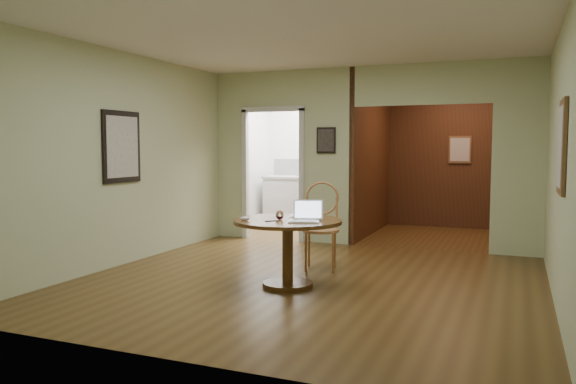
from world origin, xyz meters
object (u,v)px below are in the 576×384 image
at_px(open_laptop, 306,216).
at_px(closed_laptop, 300,216).
at_px(dining_table, 288,237).
at_px(chair, 321,221).

bearing_deg(open_laptop, closed_laptop, 104.23).
distance_m(dining_table, open_laptop, 0.35).
distance_m(dining_table, closed_laptop, 0.29).
height_order(dining_table, open_laptop, open_laptop).
bearing_deg(open_laptop, chair, 82.25).
relative_size(chair, closed_laptop, 3.55).
bearing_deg(closed_laptop, open_laptop, -51.44).
xyz_separation_m(dining_table, open_laptop, (0.24, -0.07, 0.25)).
relative_size(open_laptop, closed_laptop, 1.21).
distance_m(chair, open_laptop, 1.09).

